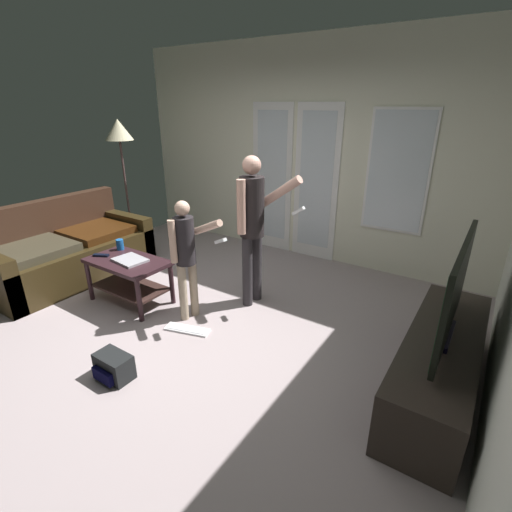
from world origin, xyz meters
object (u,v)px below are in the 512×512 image
Objects in this scene: laptop_closed at (130,260)px; tv_remote_black at (101,255)px; flat_screen_tv at (455,292)px; person_child at (186,250)px; backpack at (113,367)px; leather_couch at (67,253)px; person_adult at (253,219)px; tv_stand at (439,364)px; cup_near_edge at (120,245)px; loose_keyboard at (187,329)px; floor_lamp at (119,135)px; coffee_table at (129,272)px.

tv_remote_black is at bearing -160.56° from laptop_closed.
flat_screen_tv is 1.00× the size of person_child.
backpack is 1.30m from laptop_closed.
person_adult is at bearing 17.44° from leather_couch.
tv_stand is at bearing -19.43° from tv_remote_black.
cup_near_edge is (-3.35, -0.19, 0.32)m from tv_stand.
tv_remote_black is (-1.23, 0.01, 0.49)m from loose_keyboard.
tv_stand is 5.72× the size of backpack.
flat_screen_tv is at bearing -10.94° from person_adult.
loose_keyboard is 1.35× the size of laptop_closed.
backpack is at bearing -91.50° from loose_keyboard.
tv_stand is at bearing 4.70° from leather_couch.
tv_remote_black reaches higher than loose_keyboard.
flat_screen_tv is 2.29m from person_child.
flat_screen_tv is 4.69m from floor_lamp.
floor_lamp is 2.09m from tv_remote_black.
leather_couch is 1.56× the size of person_child.
laptop_closed is at bearing 3.82° from coffee_table.
tv_stand is at bearing -65.01° from flat_screen_tv.
person_child reaches higher than leather_couch.
tv_remote_black is at bearing -92.41° from cup_near_edge.
loose_keyboard is at bearing -0.13° from laptop_closed.
loose_keyboard is at bearing 88.50° from backpack.
person_child reaches higher than laptop_closed.
tv_remote_black reaches higher than backpack.
backpack is at bearing -149.58° from flat_screen_tv.
coffee_table is 1.29m from backpack.
flat_screen_tv is 3.57× the size of laptop_closed.
laptop_closed is at bearing -173.24° from flat_screen_tv.
coffee_table is 0.56× the size of person_adult.
leather_couch is 1.23m from laptop_closed.
person_adult is at bearing 169.06° from flat_screen_tv.
tv_stand is 2.34m from person_child.
coffee_table is at bearing -171.64° from person_child.
tv_stand is at bearing 13.01° from laptop_closed.
cup_near_edge is at bearing -158.58° from person_adult.
flat_screen_tv reaches higher than laptop_closed.
backpack is (-2.15, -1.26, -0.13)m from tv_stand.
leather_couch reaches higher than tv_remote_black.
tv_stand reaches higher than backpack.
backpack is at bearing -23.97° from leather_couch.
person_adult reaches higher than coffee_table.
tv_stand is 1.42× the size of person_child.
tv_stand is 0.61m from flat_screen_tv.
laptop_closed is 2.83× the size of cup_near_edge.
leather_couch is 2.48m from person_adult.
leather_couch is 0.87m from tv_remote_black.
cup_near_edge is (-1.44, -0.56, -0.39)m from person_adult.
person_adult is 3.43× the size of loose_keyboard.
coffee_table is at bearing -27.72° from cup_near_edge.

